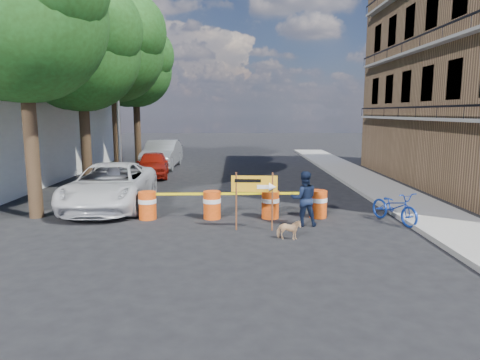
{
  "coord_description": "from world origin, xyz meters",
  "views": [
    {
      "loc": [
        -0.25,
        -11.79,
        3.42
      ],
      "look_at": [
        -0.1,
        1.61,
        1.3
      ],
      "focal_mm": 32.0,
      "sensor_mm": 36.0,
      "label": 1
    }
  ],
  "objects_px": {
    "sedan_red": "(153,164)",
    "sedan_silver": "(162,154)",
    "barrel_mid_left": "(212,204)",
    "detour_sign": "(260,188)",
    "bicycle": "(395,193)",
    "pedestrian": "(304,199)",
    "barrel_far_right": "(318,203)",
    "barrel_mid_right": "(270,204)",
    "barrel_far_left": "(147,205)",
    "dog": "(289,230)",
    "suv_white": "(110,186)"
  },
  "relations": [
    {
      "from": "barrel_mid_right",
      "to": "sedan_silver",
      "type": "distance_m",
      "value": 14.09
    },
    {
      "from": "bicycle",
      "to": "sedan_silver",
      "type": "relative_size",
      "value": 0.37
    },
    {
      "from": "suv_white",
      "to": "sedan_silver",
      "type": "relative_size",
      "value": 1.09
    },
    {
      "from": "barrel_far_right",
      "to": "barrel_mid_right",
      "type": "bearing_deg",
      "value": -177.86
    },
    {
      "from": "barrel_mid_left",
      "to": "dog",
      "type": "xyz_separation_m",
      "value": [
        2.21,
        -2.37,
        -0.19
      ]
    },
    {
      "from": "detour_sign",
      "to": "sedan_silver",
      "type": "bearing_deg",
      "value": 113.4
    },
    {
      "from": "barrel_mid_left",
      "to": "sedan_silver",
      "type": "bearing_deg",
      "value": 106.32
    },
    {
      "from": "dog",
      "to": "suv_white",
      "type": "xyz_separation_m",
      "value": [
        -6.0,
        4.15,
        0.51
      ]
    },
    {
      "from": "detour_sign",
      "to": "suv_white",
      "type": "bearing_deg",
      "value": 151.91
    },
    {
      "from": "pedestrian",
      "to": "bicycle",
      "type": "xyz_separation_m",
      "value": [
        2.9,
        0.32,
        0.12
      ]
    },
    {
      "from": "pedestrian",
      "to": "sedan_red",
      "type": "xyz_separation_m",
      "value": [
        -6.5,
        10.11,
        -0.16
      ]
    },
    {
      "from": "detour_sign",
      "to": "sedan_red",
      "type": "relative_size",
      "value": 0.43
    },
    {
      "from": "barrel_mid_right",
      "to": "barrel_far_left",
      "type": "bearing_deg",
      "value": -178.67
    },
    {
      "from": "sedan_silver",
      "to": "barrel_far_right",
      "type": "bearing_deg",
      "value": -59.32
    },
    {
      "from": "barrel_mid_right",
      "to": "sedan_silver",
      "type": "xyz_separation_m",
      "value": [
        -5.69,
        12.89,
        0.39
      ]
    },
    {
      "from": "barrel_mid_left",
      "to": "suv_white",
      "type": "height_order",
      "value": "suv_white"
    },
    {
      "from": "sedan_red",
      "to": "sedan_silver",
      "type": "distance_m",
      "value": 3.75
    },
    {
      "from": "barrel_mid_right",
      "to": "bicycle",
      "type": "distance_m",
      "value": 3.92
    },
    {
      "from": "dog",
      "to": "sedan_silver",
      "type": "distance_m",
      "value": 16.46
    },
    {
      "from": "barrel_far_left",
      "to": "barrel_far_right",
      "type": "relative_size",
      "value": 1.0
    },
    {
      "from": "barrel_mid_left",
      "to": "detour_sign",
      "type": "distance_m",
      "value": 2.19
    },
    {
      "from": "sedan_red",
      "to": "sedan_silver",
      "type": "xyz_separation_m",
      "value": [
        -0.13,
        3.75,
        0.18
      ]
    },
    {
      "from": "barrel_far_right",
      "to": "detour_sign",
      "type": "bearing_deg",
      "value": -142.53
    },
    {
      "from": "sedan_silver",
      "to": "pedestrian",
      "type": "bearing_deg",
      "value": -63.28
    },
    {
      "from": "barrel_far_left",
      "to": "sedan_red",
      "type": "xyz_separation_m",
      "value": [
        -1.58,
        9.24,
        0.21
      ]
    },
    {
      "from": "barrel_mid_right",
      "to": "sedan_red",
      "type": "xyz_separation_m",
      "value": [
        -5.56,
        9.15,
        0.21
      ]
    },
    {
      "from": "barrel_mid_left",
      "to": "barrel_far_left",
      "type": "bearing_deg",
      "value": -178.8
    },
    {
      "from": "barrel_mid_left",
      "to": "barrel_mid_right",
      "type": "relative_size",
      "value": 1.0
    },
    {
      "from": "bicycle",
      "to": "sedan_silver",
      "type": "height_order",
      "value": "bicycle"
    },
    {
      "from": "barrel_mid_left",
      "to": "barrel_far_right",
      "type": "distance_m",
      "value": 3.48
    },
    {
      "from": "bicycle",
      "to": "pedestrian",
      "type": "bearing_deg",
      "value": 163.32
    },
    {
      "from": "dog",
      "to": "suv_white",
      "type": "relative_size",
      "value": 0.12
    },
    {
      "from": "barrel_mid_right",
      "to": "barrel_mid_left",
      "type": "bearing_deg",
      "value": -178.53
    },
    {
      "from": "barrel_far_left",
      "to": "detour_sign",
      "type": "relative_size",
      "value": 0.52
    },
    {
      "from": "sedan_silver",
      "to": "barrel_far_left",
      "type": "bearing_deg",
      "value": -81.37
    },
    {
      "from": "detour_sign",
      "to": "suv_white",
      "type": "relative_size",
      "value": 0.3
    },
    {
      "from": "barrel_far_left",
      "to": "bicycle",
      "type": "bearing_deg",
      "value": -4.01
    },
    {
      "from": "sedan_silver",
      "to": "dog",
      "type": "bearing_deg",
      "value": -67.46
    },
    {
      "from": "pedestrian",
      "to": "barrel_far_right",
      "type": "bearing_deg",
      "value": -124.32
    },
    {
      "from": "bicycle",
      "to": "suv_white",
      "type": "distance_m",
      "value": 9.81
    },
    {
      "from": "barrel_mid_left",
      "to": "dog",
      "type": "relative_size",
      "value": 1.37
    },
    {
      "from": "bicycle",
      "to": "sedan_silver",
      "type": "distance_m",
      "value": 16.55
    },
    {
      "from": "detour_sign",
      "to": "pedestrian",
      "type": "height_order",
      "value": "detour_sign"
    },
    {
      "from": "pedestrian",
      "to": "dog",
      "type": "distance_m",
      "value": 1.69
    },
    {
      "from": "barrel_far_left",
      "to": "sedan_red",
      "type": "height_order",
      "value": "sedan_red"
    },
    {
      "from": "barrel_far_left",
      "to": "barrel_mid_right",
      "type": "relative_size",
      "value": 1.0
    },
    {
      "from": "barrel_mid_right",
      "to": "bicycle",
      "type": "xyz_separation_m",
      "value": [
        3.83,
        -0.64,
        0.49
      ]
    },
    {
      "from": "barrel_far_left",
      "to": "dog",
      "type": "bearing_deg",
      "value": -28.5
    },
    {
      "from": "barrel_far_left",
      "to": "detour_sign",
      "type": "xyz_separation_m",
      "value": [
        3.55,
        -1.39,
        0.78
      ]
    },
    {
      "from": "barrel_far_left",
      "to": "barrel_far_right",
      "type": "height_order",
      "value": "same"
    }
  ]
}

